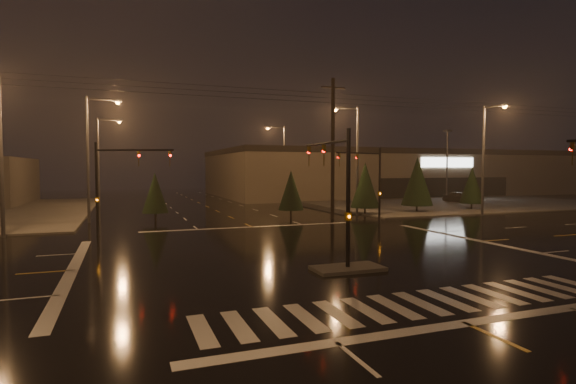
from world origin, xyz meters
The scene contains 23 objects.
ground centered at (0.00, 0.00, 0.00)m, with size 140.00×140.00×0.00m, color black.
sidewalk_ne centered at (30.00, 30.00, 0.06)m, with size 36.00×36.00×0.12m, color #43403B.
median_island centered at (0.00, -4.00, 0.07)m, with size 3.00×1.60×0.15m, color #43403B.
crosswalk centered at (0.00, -9.00, 0.01)m, with size 15.00×2.60×0.01m, color beige.
stop_bar_near centered at (0.00, -11.00, 0.01)m, with size 16.00×0.50×0.01m, color beige.
stop_bar_far centered at (0.00, 11.00, 0.01)m, with size 16.00×0.50×0.01m, color beige.
parking_lot centered at (35.00, 28.00, 0.04)m, with size 50.00×24.00×0.08m, color black.
retail_building centered at (35.00, 45.99, 3.84)m, with size 60.20×28.30×7.20m.
signal_mast_median centered at (0.00, -3.07, 3.75)m, with size 0.25×4.59×6.00m.
signal_mast_ne centered at (9.50, 10.14, 3.79)m, with size 4.84×1.86×6.00m.
signal_mast_nw centered at (-9.50, 10.14, 3.79)m, with size 4.84×1.86×6.00m.
streetlight_1 centered at (-11.18, 18.00, 5.80)m, with size 2.77×0.32×10.00m.
streetlight_2 centered at (-11.18, 34.00, 5.80)m, with size 2.77×0.32×10.00m.
streetlight_3 centered at (11.18, 16.00, 5.80)m, with size 2.77×0.32×10.00m.
streetlight_4 centered at (11.18, 36.00, 5.80)m, with size 2.77×0.32×10.00m.
streetlight_6 centered at (22.00, 11.18, 5.80)m, with size 0.32×2.77×10.00m.
utility_pole_1 centered at (8.00, 14.00, 6.13)m, with size 2.20×0.32×12.00m.
conifer_0 centered at (12.19, 15.74, 2.79)m, with size 2.68×2.68×4.88m.
conifer_1 centered at (18.25, 16.14, 3.08)m, with size 3.05×3.05×5.46m.
conifer_2 centered at (25.19, 16.33, 2.61)m, with size 2.44×2.44×4.51m.
conifer_3 centered at (-6.47, 17.21, 2.34)m, with size 2.10×2.10×3.98m.
conifer_4 centered at (4.85, 15.78, 2.43)m, with size 2.22×2.22×4.16m.
car_parked centered at (31.00, 24.56, 0.73)m, with size 1.72×4.27×1.46m, color black.
Camera 1 is at (-8.90, -20.83, 4.32)m, focal length 28.00 mm.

